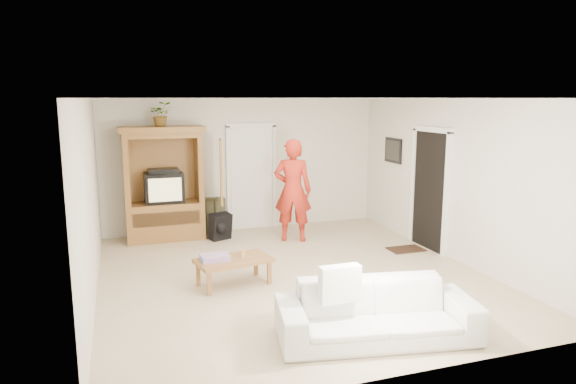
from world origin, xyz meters
name	(u,v)px	position (x,y,z in m)	size (l,w,h in m)	color
floor	(292,275)	(0.00, 0.00, 0.00)	(6.00, 6.00, 0.00)	tan
ceiling	(293,98)	(0.00, 0.00, 2.60)	(6.00, 6.00, 0.00)	white
wall_back	(244,165)	(0.00, 3.00, 1.30)	(5.50, 5.50, 0.00)	silver
wall_front	(400,244)	(0.00, -3.00, 1.30)	(5.50, 5.50, 0.00)	silver
wall_left	(90,201)	(-2.75, 0.00, 1.30)	(6.00, 6.00, 0.00)	silver
wall_right	(453,180)	(2.75, 0.00, 1.30)	(6.00, 6.00, 0.00)	silver
armoire	(165,191)	(-1.58, 2.66, 0.91)	(1.82, 1.14, 2.10)	olive
door_back	(252,178)	(0.15, 2.97, 1.02)	(0.85, 0.05, 2.04)	white
doorway_right	(430,191)	(2.73, 0.60, 1.02)	(0.05, 0.90, 2.04)	black
framed_picture	(393,150)	(2.73, 1.90, 1.60)	(0.03, 0.60, 0.48)	black
doormat	(406,249)	(2.30, 0.60, 0.01)	(0.60, 0.40, 0.02)	#382316
plant	(161,114)	(-1.60, 2.63, 2.32)	(0.40, 0.34, 0.44)	#4C7238
man	(293,190)	(0.62, 1.80, 0.95)	(0.69, 0.45, 1.89)	red
sofa	(377,312)	(0.20, -2.25, 0.31)	(2.15, 0.84, 0.63)	silver
coffee_table	(234,262)	(-0.91, -0.12, 0.33)	(1.12, 0.75, 0.38)	olive
towel	(215,258)	(-1.18, -0.12, 0.42)	(0.38, 0.28, 0.08)	#F35160
candle	(242,253)	(-0.77, -0.07, 0.43)	(0.08, 0.08, 0.10)	tan
backpack_black	(220,227)	(-0.64, 2.28, 0.24)	(0.39, 0.23, 0.48)	black
backpack_olive	(216,216)	(-0.64, 2.73, 0.35)	(0.37, 0.27, 0.70)	#47442B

